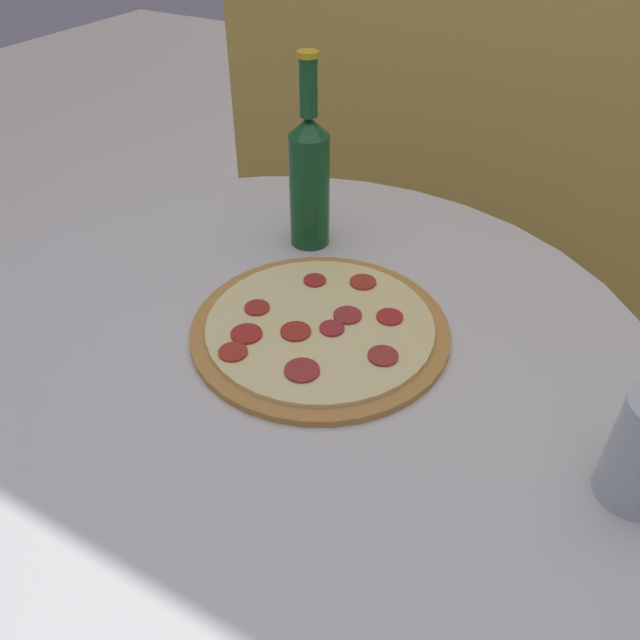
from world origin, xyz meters
The scene contains 5 objects.
ground_plane centered at (0.00, 0.00, 0.00)m, with size 8.00×8.00×0.00m, color slate.
table centered at (0.00, 0.00, 0.53)m, with size 1.03×1.03×0.69m.
fence_panel centered at (0.00, 0.83, 0.78)m, with size 1.27×0.04×1.56m.
pizza centered at (0.05, 0.06, 0.70)m, with size 0.35×0.35×0.02m.
beer_bottle centered at (-0.08, 0.26, 0.81)m, with size 0.06×0.06×0.30m.
Camera 1 is at (0.37, -0.51, 1.22)m, focal length 35.00 mm.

